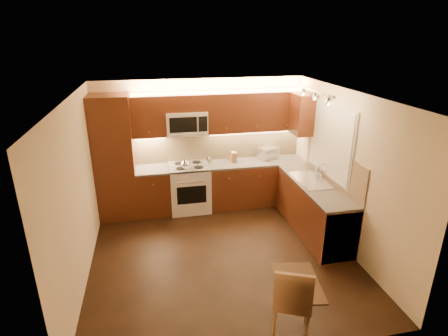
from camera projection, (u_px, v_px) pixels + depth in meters
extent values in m
cube|color=black|center=(222.00, 254.00, 5.71)|extent=(4.00, 4.00, 0.01)
cube|color=beige|center=(221.00, 96.00, 4.83)|extent=(4.00, 4.00, 0.01)
cube|color=beige|center=(202.00, 143.00, 7.10)|extent=(4.00, 0.01, 2.50)
cube|color=beige|center=(263.00, 261.00, 3.44)|extent=(4.00, 0.01, 2.50)
cube|color=beige|center=(78.00, 193.00, 4.89)|extent=(0.01, 4.00, 2.50)
cube|color=beige|center=(346.00, 172.00, 5.65)|extent=(0.01, 4.00, 2.50)
cube|color=#451C0E|center=(114.00, 158.00, 6.55)|extent=(0.70, 0.60, 2.30)
cube|color=#451C0E|center=(154.00, 191.00, 6.93)|extent=(0.62, 0.60, 0.86)
cube|color=#3D3A38|center=(152.00, 170.00, 6.77)|extent=(0.62, 0.60, 0.04)
cube|color=#451C0E|center=(255.00, 183.00, 7.32)|extent=(1.92, 0.60, 0.86)
cube|color=#3D3A38|center=(256.00, 162.00, 7.16)|extent=(1.92, 0.60, 0.04)
cube|color=#451C0E|center=(313.00, 209.00, 6.25)|extent=(0.60, 2.00, 0.86)
cube|color=#3D3A38|center=(315.00, 185.00, 6.09)|extent=(0.60, 2.00, 0.04)
cube|color=silver|center=(332.00, 229.00, 5.61)|extent=(0.58, 0.60, 0.84)
cube|color=tan|center=(219.00, 145.00, 7.18)|extent=(3.30, 0.02, 0.60)
cube|color=tan|center=(333.00, 166.00, 6.04)|extent=(0.02, 2.00, 0.60)
cube|color=#451C0E|center=(148.00, 116.00, 6.53)|extent=(0.62, 0.35, 0.75)
cube|color=#451C0E|center=(256.00, 111.00, 6.92)|extent=(1.92, 0.35, 0.75)
cube|color=#451C0E|center=(186.00, 103.00, 6.58)|extent=(0.76, 0.35, 0.31)
cube|color=#451C0E|center=(303.00, 114.00, 6.68)|extent=(0.35, 0.50, 0.75)
cube|color=silver|center=(331.00, 141.00, 6.03)|extent=(0.03, 1.44, 1.24)
cube|color=silver|center=(330.00, 141.00, 6.03)|extent=(0.02, 1.36, 1.16)
cube|color=silver|center=(315.00, 91.00, 5.51)|extent=(0.04, 1.20, 0.03)
cube|color=silver|center=(268.00, 153.00, 7.28)|extent=(0.45, 0.40, 0.23)
cube|color=#956543|center=(234.00, 157.00, 7.09)|extent=(0.09, 0.14, 0.20)
cylinder|color=silver|center=(209.00, 158.00, 7.18)|extent=(0.06, 0.06, 0.09)
cylinder|color=olive|center=(210.00, 160.00, 7.06)|extent=(0.04, 0.04, 0.09)
cylinder|color=silver|center=(209.00, 158.00, 7.16)|extent=(0.06, 0.06, 0.10)
cylinder|color=#9C602E|center=(228.00, 158.00, 7.21)|extent=(0.06, 0.06, 0.09)
imported|color=#B5B4B8|center=(319.00, 170.00, 6.42)|extent=(0.11, 0.11, 0.20)
cube|color=black|center=(297.00, 282.00, 5.06)|extent=(0.75, 1.00, 0.01)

